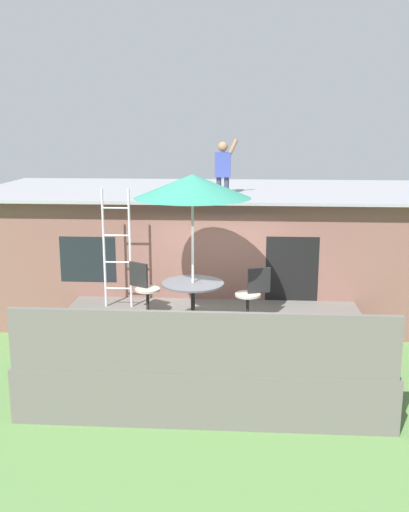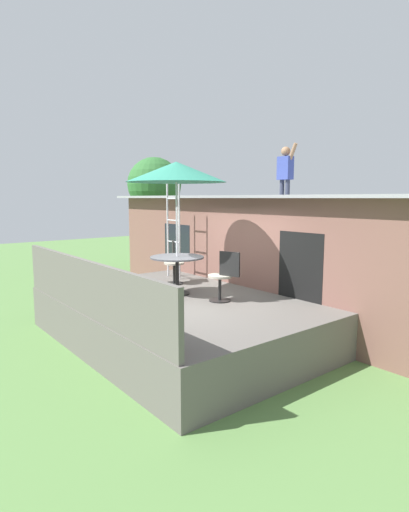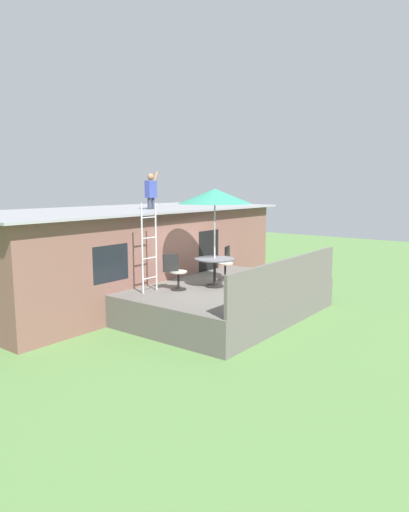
{
  "view_description": "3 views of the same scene",
  "coord_description": "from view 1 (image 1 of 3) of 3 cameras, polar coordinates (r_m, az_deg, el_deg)",
  "views": [
    {
      "loc": [
        0.53,
        -9.13,
        4.13
      ],
      "look_at": [
        -0.12,
        0.51,
        1.9
      ],
      "focal_mm": 40.45,
      "sensor_mm": 36.0,
      "label": 1
    },
    {
      "loc": [
        6.26,
        -4.45,
        2.67
      ],
      "look_at": [
        -0.69,
        1.08,
        1.42
      ],
      "focal_mm": 29.17,
      "sensor_mm": 36.0,
      "label": 2
    },
    {
      "loc": [
        -9.74,
        -6.82,
        3.41
      ],
      "look_at": [
        0.19,
        0.78,
        1.49
      ],
      "focal_mm": 32.05,
      "sensor_mm": 36.0,
      "label": 3
    }
  ],
  "objects": [
    {
      "name": "patio_chair_left",
      "position": [
        10.32,
        -5.97,
        -3.27
      ],
      "size": [
        0.57,
        0.44,
        0.92
      ],
      "rotation": [
        0.0,
        0.0,
        -0.54
      ],
      "color": "black",
      "rests_on": "deck"
    },
    {
      "name": "ground_plane",
      "position": [
        10.03,
        0.51,
        -11.34
      ],
      "size": [
        40.0,
        40.0,
        0.0
      ],
      "primitive_type": "plane",
      "color": "#567F42"
    },
    {
      "name": "deck",
      "position": [
        9.87,
        0.51,
        -9.22
      ],
      "size": [
        5.36,
        3.88,
        0.8
      ],
      "primitive_type": "cube",
      "color": "#605B56",
      "rests_on": "ground"
    },
    {
      "name": "person_figure",
      "position": [
        11.87,
        1.88,
        9.11
      ],
      "size": [
        0.47,
        0.2,
        1.11
      ],
      "color": "#33384C",
      "rests_on": "house"
    },
    {
      "name": "step_ladder",
      "position": [
        10.62,
        -8.65,
        0.7
      ],
      "size": [
        0.52,
        0.04,
        2.2
      ],
      "color": "silver",
      "rests_on": "deck"
    },
    {
      "name": "patio_table",
      "position": [
        9.65,
        -1.16,
        -3.56
      ],
      "size": [
        1.04,
        1.04,
        0.74
      ],
      "color": "black",
      "rests_on": "deck"
    },
    {
      "name": "deck_railing",
      "position": [
        7.8,
        -0.3,
        -8.67
      ],
      "size": [
        5.26,
        0.08,
        0.9
      ],
      "primitive_type": "cube",
      "color": "#605B56",
      "rests_on": "deck"
    },
    {
      "name": "house",
      "position": [
        13.03,
        1.44,
        0.73
      ],
      "size": [
        10.5,
        4.5,
        2.72
      ],
      "color": "brown",
      "rests_on": "ground"
    },
    {
      "name": "patio_umbrella",
      "position": [
        9.3,
        -1.21,
        6.91
      ],
      "size": [
        1.9,
        1.9,
        2.54
      ],
      "color": "silver",
      "rests_on": "deck"
    },
    {
      "name": "patio_chair_right",
      "position": [
        9.96,
        4.7,
        -3.83
      ],
      "size": [
        0.61,
        0.44,
        0.92
      ],
      "rotation": [
        0.0,
        0.0,
        -2.82
      ],
      "color": "black",
      "rests_on": "deck"
    }
  ]
}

